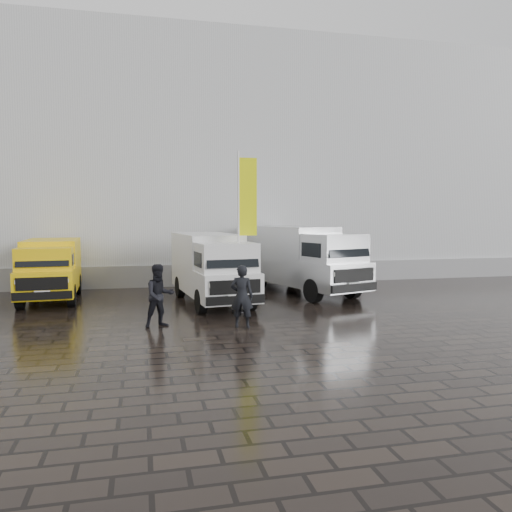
{
  "coord_description": "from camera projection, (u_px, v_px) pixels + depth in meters",
  "views": [
    {
      "loc": [
        -3.81,
        -15.14,
        3.26
      ],
      "look_at": [
        0.18,
        2.2,
        1.82
      ],
      "focal_mm": 35.0,
      "sensor_mm": 36.0,
      "label": 1
    }
  ],
  "objects": [
    {
      "name": "person_tent",
      "position": [
        160.0,
        296.0,
        14.61
      ],
      "size": [
        1.06,
        0.93,
        1.85
      ],
      "primitive_type": "imported",
      "rotation": [
        0.0,
        0.0,
        0.3
      ],
      "color": "black",
      "rests_on": "ground"
    },
    {
      "name": "wheelie_bin",
      "position": [
        352.0,
        271.0,
        24.32
      ],
      "size": [
        0.8,
        0.8,
        1.12
      ],
      "primitive_type": "cube",
      "rotation": [
        0.0,
        0.0,
        0.21
      ],
      "color": "black",
      "rests_on": "ground"
    },
    {
      "name": "flagpole",
      "position": [
        244.0,
        222.0,
        16.72
      ],
      "size": [
        0.88,
        0.5,
        5.4
      ],
      "color": "black",
      "rests_on": "ground"
    },
    {
      "name": "van_silver",
      "position": [
        302.0,
        260.0,
        20.89
      ],
      "size": [
        4.0,
        6.82,
        2.8
      ],
      "primitive_type": null,
      "rotation": [
        0.0,
        0.0,
        0.3
      ],
      "color": "silver",
      "rests_on": "ground"
    },
    {
      "name": "van_yellow",
      "position": [
        51.0,
        271.0,
        19.1
      ],
      "size": [
        2.2,
        5.12,
        2.32
      ],
      "primitive_type": null,
      "rotation": [
        0.0,
        0.0,
        0.05
      ],
      "color": "yellow",
      "rests_on": "ground"
    },
    {
      "name": "exhibition_hall",
      "position": [
        235.0,
        172.0,
        31.33
      ],
      "size": [
        44.0,
        16.0,
        12.0
      ],
      "primitive_type": "cube",
      "color": "silver",
      "rests_on": "ground"
    },
    {
      "name": "ground",
      "position": [
        266.0,
        319.0,
        15.82
      ],
      "size": [
        120.0,
        120.0,
        0.0
      ],
      "primitive_type": "plane",
      "color": "black",
      "rests_on": "ground"
    },
    {
      "name": "person_front",
      "position": [
        242.0,
        296.0,
        14.5
      ],
      "size": [
        0.78,
        0.65,
        1.84
      ],
      "primitive_type": "imported",
      "rotation": [
        0.0,
        0.0,
        2.78
      ],
      "color": "black",
      "rests_on": "ground"
    },
    {
      "name": "van_white",
      "position": [
        212.0,
        269.0,
        18.57
      ],
      "size": [
        2.63,
        6.1,
        2.56
      ],
      "primitive_type": null,
      "rotation": [
        0.0,
        0.0,
        0.11
      ],
      "color": "white",
      "rests_on": "ground"
    },
    {
      "name": "hall_plinth",
      "position": [
        266.0,
        273.0,
        23.95
      ],
      "size": [
        44.0,
        0.15,
        1.0
      ],
      "primitive_type": "cube",
      "color": "gray",
      "rests_on": "ground"
    }
  ]
}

